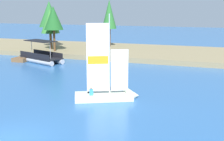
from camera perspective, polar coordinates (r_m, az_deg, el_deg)
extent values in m
plane|color=#2D609E|center=(16.45, -19.13, -12.54)|extent=(200.00, 200.00, 0.00)
cube|color=#897A56|center=(43.55, 6.65, 3.49)|extent=(80.00, 14.63, 0.64)
cylinder|color=brown|center=(48.35, -11.85, 6.40)|extent=(0.29, 0.29, 3.14)
cone|color=#286B2D|center=(48.15, -12.03, 10.65)|extent=(3.31, 3.31, 4.03)
cylinder|color=brown|center=(45.31, -11.74, 5.59)|extent=(0.33, 0.33, 2.41)
cone|color=#387F33|center=(45.10, -11.90, 9.33)|extent=(2.75, 2.75, 3.52)
cylinder|color=brown|center=(43.22, -11.10, 5.74)|extent=(0.31, 0.31, 3.04)
cone|color=#1E5B23|center=(43.00, -11.27, 9.96)|extent=(2.70, 2.70, 3.31)
cylinder|color=brown|center=(47.54, -0.54, 6.40)|extent=(0.44, 0.44, 2.87)
cone|color=#286B2D|center=(47.33, -0.55, 10.84)|extent=(2.31, 2.31, 4.49)
cube|color=brown|center=(40.73, -15.78, 2.44)|extent=(1.78, 5.00, 0.49)
cube|color=silver|center=(21.98, -1.60, -5.03)|extent=(4.52, 3.31, 0.45)
cone|color=silver|center=(22.25, 3.89, -4.84)|extent=(1.59, 1.76, 1.43)
cylinder|color=#B7B7BC|center=(21.32, -0.51, 3.10)|extent=(0.08, 0.08, 5.82)
cube|color=white|center=(21.28, -2.73, 2.52)|extent=(1.50, 0.76, 4.92)
cube|color=orange|center=(21.31, -2.72, 2.04)|extent=(1.35, 0.69, 0.59)
cube|color=white|center=(21.62, 1.46, 0.06)|extent=(1.17, 0.60, 3.08)
cylinder|color=#B7B7BC|center=(21.82, -2.66, -3.94)|extent=(1.51, 0.79, 0.06)
cube|color=#338CCC|center=(21.46, -4.03, -4.21)|extent=(0.34, 0.30, 0.46)
sphere|color=tan|center=(21.37, -4.04, -3.34)|extent=(0.20, 0.20, 0.20)
cube|color=#26262D|center=(22.12, -4.38, -3.69)|extent=(0.34, 0.30, 0.48)
sphere|color=tan|center=(22.03, -4.39, -2.81)|extent=(0.20, 0.20, 0.20)
cylinder|color=#B2B2B7|center=(38.52, -12.58, 2.16)|extent=(6.18, 2.84, 0.60)
cylinder|color=#B2B2B7|center=(37.60, -14.52, 1.83)|extent=(6.18, 2.84, 0.60)
cube|color=black|center=(38.00, -13.56, 2.52)|extent=(6.51, 4.24, 0.10)
cube|color=black|center=(38.54, -12.38, 3.23)|extent=(5.52, 2.19, 0.60)
cube|color=black|center=(37.38, -14.84, 2.85)|extent=(5.52, 2.19, 0.60)
cylinder|color=#B2B2B7|center=(36.33, -11.86, 3.82)|extent=(0.06, 0.06, 1.96)
cylinder|color=#B2B2B7|center=(39.41, -15.28, 4.27)|extent=(0.06, 0.06, 1.96)
cube|color=black|center=(37.73, -13.71, 5.59)|extent=(4.76, 3.40, 0.08)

